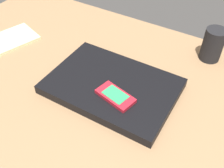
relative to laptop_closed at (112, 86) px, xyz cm
name	(u,v)px	position (x,y,z in cm)	size (l,w,h in cm)	color
desk_surface	(93,98)	(-3.45, -4.13, -2.75)	(120.00, 80.00, 3.00)	#9E7751
laptop_closed	(112,86)	(0.00, 0.00, 0.00)	(33.21, 22.94, 2.50)	black
cell_phone_on_laptop	(116,95)	(3.45, -3.68, 1.79)	(10.55, 6.95, 1.14)	red
pen_cup	(213,45)	(18.28, 26.71, 3.70)	(6.06, 6.06, 9.91)	black
notepad	(12,39)	(-40.41, 2.76, -0.85)	(11.66, 15.21, 0.80)	#F2EDB2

